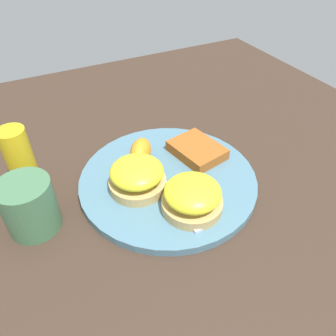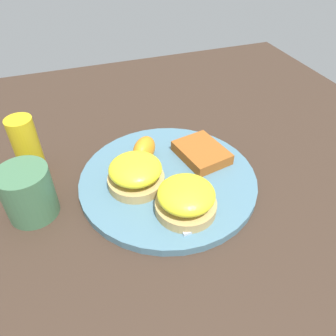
% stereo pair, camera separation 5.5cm
% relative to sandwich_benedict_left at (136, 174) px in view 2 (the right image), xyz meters
% --- Properties ---
extents(ground_plane, '(1.10, 1.10, 0.00)m').
position_rel_sandwich_benedict_left_xyz_m(ground_plane, '(0.00, -0.06, -0.04)').
color(ground_plane, '#38281E').
extents(plate, '(0.30, 0.30, 0.01)m').
position_rel_sandwich_benedict_left_xyz_m(plate, '(0.00, -0.06, -0.03)').
color(plate, slate).
rests_on(plate, ground_plane).
extents(sandwich_benedict_left, '(0.09, 0.09, 0.05)m').
position_rel_sandwich_benedict_left_xyz_m(sandwich_benedict_left, '(0.00, 0.00, 0.00)').
color(sandwich_benedict_left, tan).
rests_on(sandwich_benedict_left, plate).
extents(sandwich_benedict_right, '(0.09, 0.09, 0.05)m').
position_rel_sandwich_benedict_left_xyz_m(sandwich_benedict_right, '(-0.08, -0.06, 0.00)').
color(sandwich_benedict_right, tan).
rests_on(sandwich_benedict_right, plate).
extents(hashbrown_patty, '(0.11, 0.09, 0.02)m').
position_rel_sandwich_benedict_left_xyz_m(hashbrown_patty, '(0.04, -0.13, -0.01)').
color(hashbrown_patty, '#9E531E').
rests_on(hashbrown_patty, plate).
extents(orange_wedge, '(0.07, 0.07, 0.04)m').
position_rel_sandwich_benedict_left_xyz_m(orange_wedge, '(0.06, -0.03, -0.00)').
color(orange_wedge, orange).
rests_on(orange_wedge, plate).
extents(fork, '(0.19, 0.03, 0.00)m').
position_rel_sandwich_benedict_left_xyz_m(fork, '(-0.04, -0.04, -0.02)').
color(fork, silver).
rests_on(fork, plate).
extents(cup, '(0.11, 0.08, 0.08)m').
position_rel_sandwich_benedict_left_xyz_m(cup, '(0.01, 0.17, 0.00)').
color(cup, '#42704C').
rests_on(cup, ground_plane).
extents(condiment_bottle, '(0.04, 0.04, 0.11)m').
position_rel_sandwich_benedict_left_xyz_m(condiment_bottle, '(0.11, 0.16, 0.02)').
color(condiment_bottle, gold).
rests_on(condiment_bottle, ground_plane).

